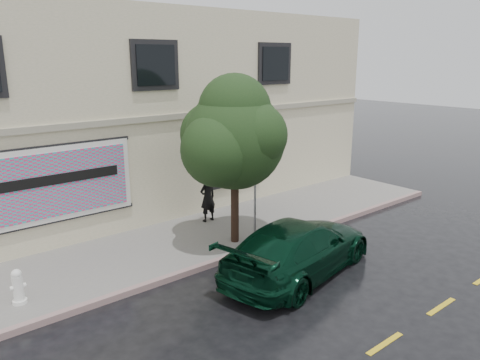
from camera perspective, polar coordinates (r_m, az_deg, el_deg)
ground at (r=12.04m, az=2.93°, el=-12.12°), size 90.00×90.00×0.00m
sidewalk at (r=14.34m, az=-5.95°, el=-7.28°), size 20.00×3.50×0.15m
curb at (r=13.04m, az=-1.59°, el=-9.54°), size 20.00×0.18×0.16m
road_marking at (r=10.10m, az=17.24°, el=-18.51°), size 19.00×0.12×0.01m
building at (r=18.48m, az=-16.35°, el=8.16°), size 20.00×8.12×7.00m
billboard at (r=13.85m, az=-21.18°, el=-0.41°), size 4.30×0.16×2.20m
car at (r=12.15m, az=7.18°, el=-8.19°), size 5.30×3.16×1.45m
pedestrian at (r=15.44m, az=-3.96°, el=-2.17°), size 0.59×0.39×1.60m
umbrella at (r=15.14m, az=-4.03°, el=1.97°), size 0.92×0.92×0.68m
street_tree at (r=13.15m, az=-0.66°, el=4.94°), size 2.84×2.84×4.47m
fire_hydrant at (r=11.63m, az=-25.44°, el=-11.68°), size 0.33×0.31×0.81m
sign_pole at (r=13.29m, az=1.85°, el=-0.88°), size 0.35×0.10×2.88m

